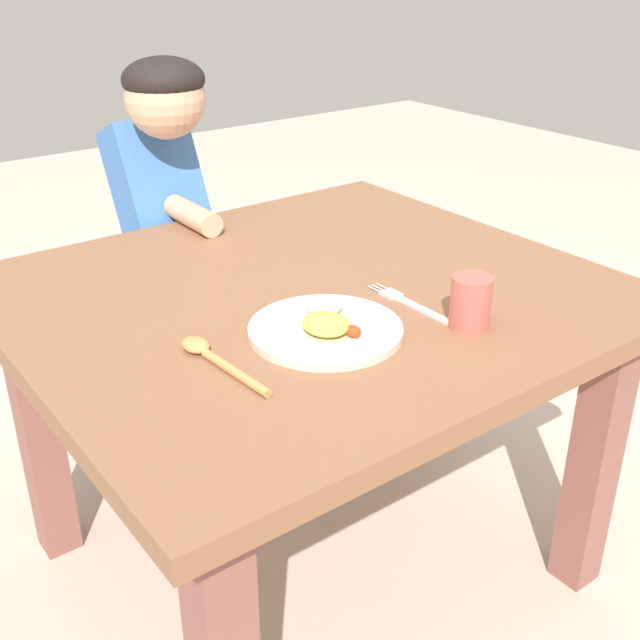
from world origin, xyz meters
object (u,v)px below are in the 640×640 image
(person, at_px, (163,240))
(plate, at_px, (326,327))
(spoon, at_px, (212,356))
(fork, at_px, (408,303))
(drinking_cup, at_px, (471,302))

(person, bearing_deg, plate, 84.00)
(plate, height_order, spoon, plate)
(fork, xyz_separation_m, person, (-0.11, 0.78, -0.09))
(fork, relative_size, person, 0.20)
(plate, xyz_separation_m, person, (0.08, 0.78, -0.10))
(plate, xyz_separation_m, fork, (0.19, 0.00, -0.01))
(plate, relative_size, drinking_cup, 2.87)
(plate, bearing_deg, drinking_cup, -30.40)
(plate, relative_size, fork, 1.28)
(spoon, height_order, person, person)
(person, bearing_deg, spoon, 69.40)
(drinking_cup, bearing_deg, spoon, 159.34)
(spoon, bearing_deg, person, -24.60)
(plate, distance_m, drinking_cup, 0.25)
(drinking_cup, distance_m, person, 0.93)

